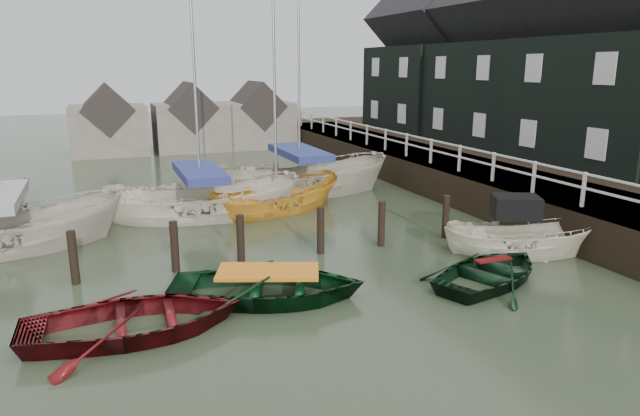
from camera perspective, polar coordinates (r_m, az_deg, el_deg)
name	(u,v)px	position (r m, az deg, el deg)	size (l,w,h in m)	color
ground	(320,296)	(13.91, -0.04, -8.79)	(120.00, 120.00, 0.00)	#2E3B25
pier	(434,171)	(26.52, 11.32, 3.60)	(3.04, 32.00, 2.70)	black
land_strip	(530,178)	(29.95, 20.23, 2.80)	(14.00, 38.00, 1.50)	black
quay_houses	(562,59)	(28.46, 23.03, 13.55)	(6.52, 28.14, 10.01)	black
mooring_pilings	(244,246)	(16.12, -7.63, -3.76)	(13.72, 0.22, 1.80)	black
far_sheds	(187,121)	(38.51, -13.14, 8.43)	(14.00, 4.08, 4.39)	#665B51
rowboat_red	(136,334)	(12.68, -17.90, -11.89)	(3.17, 4.44, 0.92)	#4E0B0D
rowboat_green	(269,299)	(13.79, -5.15, -9.07)	(3.27, 4.58, 0.95)	black
rowboat_dkgreen	(491,281)	(15.44, 16.75, -7.04)	(2.75, 3.85, 0.80)	black
motorboat	(516,251)	(17.75, 19.04, -4.13)	(4.55, 3.34, 2.55)	beige
sailboat_a	(3,248)	(19.67, -29.13, -3.53)	(7.38, 3.61, 12.22)	beige
sailboat_b	(202,215)	(21.42, -11.74, -0.68)	(7.58, 3.95, 12.19)	beige
sailboat_c	(277,210)	(21.96, -4.34, -0.18)	(6.23, 3.93, 10.78)	gold
sailboat_d	(300,191)	(24.91, -2.03, 1.67)	(8.15, 4.08, 13.54)	#BDB4A2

